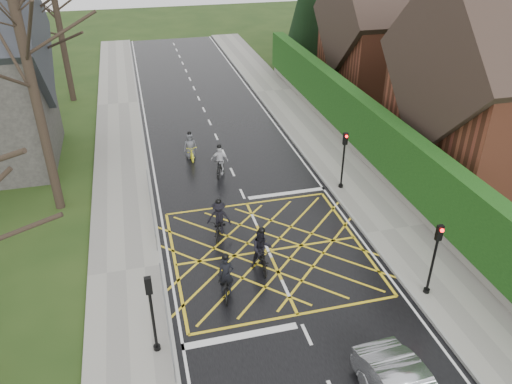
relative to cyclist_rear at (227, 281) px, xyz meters
name	(u,v)px	position (x,y,z in m)	size (l,w,h in m)	color
ground	(268,251)	(2.26, 2.17, -0.59)	(120.00, 120.00, 0.00)	#1B3110
road	(268,251)	(2.26, 2.17, -0.58)	(9.00, 80.00, 0.01)	black
sidewalk_right	(395,230)	(8.26, 2.17, -0.51)	(3.00, 80.00, 0.15)	gray
sidewalk_left	(126,271)	(-3.74, 2.17, -0.51)	(3.00, 80.00, 0.15)	gray
stone_wall	(372,163)	(10.01, 8.17, -0.24)	(0.50, 38.00, 0.70)	slate
hedge	(376,134)	(10.01, 8.17, 1.51)	(0.90, 38.00, 2.80)	#12350E
house_far	(393,35)	(17.01, 20.17, 3.77)	(9.80, 8.80, 10.30)	brown
conifer	(308,10)	(13.01, 28.17, 4.41)	(4.60, 4.60, 10.00)	black
tree_near	(23,45)	(-6.74, 8.17, 7.33)	(9.24, 9.24, 11.44)	black
tree_far	(55,0)	(-7.04, 24.17, 6.61)	(8.40, 8.40, 10.40)	black
railing_south	(166,312)	(-2.39, -1.33, 0.20)	(0.05, 5.04, 1.03)	slate
railing_north	(151,202)	(-2.39, 6.17, 0.20)	(0.05, 6.04, 1.03)	slate
traffic_light_ne	(343,161)	(7.36, 6.37, 1.08)	(0.24, 0.31, 3.21)	black
traffic_light_se	(433,261)	(7.36, -2.03, 1.08)	(0.24, 0.31, 3.21)	black
traffic_light_sw	(153,315)	(-2.84, -2.32, 1.08)	(0.24, 0.31, 3.21)	black
cyclist_rear	(227,281)	(0.00, 0.00, 0.00)	(1.00, 1.95, 1.80)	black
cyclist_back	(262,253)	(1.70, 1.17, 0.15)	(0.92, 1.98, 1.94)	black
cyclist_mid	(219,222)	(0.47, 3.94, 0.08)	(1.23, 1.99, 1.83)	black
cyclist_front	(220,163)	(1.57, 9.63, 0.07)	(1.15, 1.83, 1.78)	black
cyclist_lead	(190,149)	(0.27, 12.02, -0.01)	(0.77, 1.74, 1.67)	yellow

